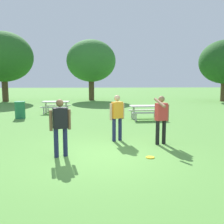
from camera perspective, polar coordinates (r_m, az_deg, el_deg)
name	(u,v)px	position (r m, az deg, el deg)	size (l,w,h in m)	color
ground_plane	(100,156)	(7.48, -2.60, -9.71)	(120.00, 120.00, 0.00)	#568E3D
person_thrower	(161,116)	(8.69, 10.98, -0.93)	(0.58, 0.80, 1.64)	black
person_catcher	(60,124)	(7.31, -11.48, -2.65)	(0.58, 0.34, 1.64)	#1E234C
person_bystander	(117,115)	(9.04, 1.14, -0.61)	(0.54, 0.38, 1.64)	#1E234C
frisbee	(150,157)	(7.35, 8.52, -9.98)	(0.24, 0.24, 0.03)	yellow
picnic_table_near	(146,109)	(14.05, 7.54, 0.62)	(1.75, 1.48, 0.77)	beige
picnic_table_far	(56,104)	(16.98, -12.41, 1.66)	(1.77, 1.51, 0.77)	beige
trash_can_beside_table	(20,110)	(15.19, -19.87, 0.44)	(0.59, 0.59, 0.96)	#237047
tree_tall_left	(3,57)	(27.22, -23.11, 11.24)	(5.64, 5.64, 6.73)	#4C3823
tree_broad_center	(91,61)	(26.85, -4.67, 11.28)	(5.04, 5.04, 6.21)	#4C3823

